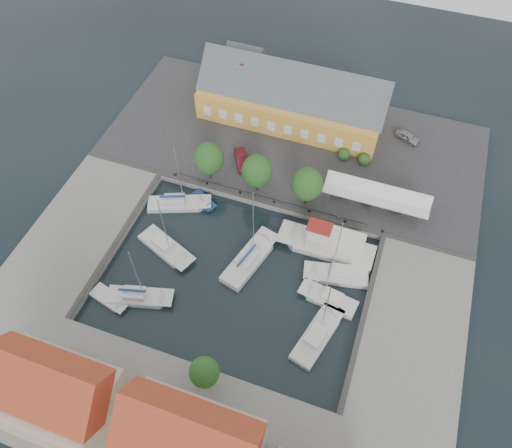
{
  "coord_description": "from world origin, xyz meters",
  "views": [
    {
      "loc": [
        13.15,
        -31.02,
        54.24
      ],
      "look_at": [
        0.0,
        6.0,
        1.5
      ],
      "focal_mm": 35.0,
      "sensor_mm": 36.0,
      "label": 1
    }
  ],
  "objects": [
    {
      "name": "quay_edge_fittings",
      "position": [
        0.02,
        4.75,
        1.06
      ],
      "size": [
        56.0,
        24.72,
        0.4
      ],
      "color": "#383533",
      "rests_on": "north_quay"
    },
    {
      "name": "townhouses",
      "position": [
        1.93,
        -23.24,
        5.82
      ],
      "size": [
        36.3,
        8.5,
        12.0
      ],
      "color": "#C4B596",
      "rests_on": "south_bank"
    },
    {
      "name": "warehouse",
      "position": [
        -2.6,
        28.36,
        4.43
      ],
      "size": [
        28.56,
        14.0,
        9.55
      ],
      "color": "gold",
      "rests_on": "north_quay"
    },
    {
      "name": "launch_sw",
      "position": [
        -13.36,
        -9.74,
        0.09
      ],
      "size": [
        5.52,
        3.16,
        0.98
      ],
      "color": "silver",
      "rests_on": "ground"
    },
    {
      "name": "east_quay",
      "position": [
        22.0,
        -2.0,
        0.5
      ],
      "size": [
        12.0,
        24.0,
        1.0
      ],
      "primitive_type": "cube",
      "color": "slate",
      "rests_on": "ground"
    },
    {
      "name": "south_bank",
      "position": [
        0.0,
        -21.0,
        0.5
      ],
      "size": [
        56.0,
        14.0,
        1.0
      ],
      "primitive_type": "cube",
      "color": "slate",
      "rests_on": "ground"
    },
    {
      "name": "car_silver",
      "position": [
        16.17,
        29.13,
        1.65
      ],
      "size": [
        4.13,
        2.86,
        1.31
      ],
      "primitive_type": "imported",
      "rotation": [
        0.0,
        0.0,
        1.19
      ],
      "color": "#9A9DA1",
      "rests_on": "north_quay"
    },
    {
      "name": "north_quay",
      "position": [
        0.0,
        23.0,
        0.5
      ],
      "size": [
        56.0,
        26.0,
        1.0
      ],
      "primitive_type": "cube",
      "color": "#2D2D30",
      "rests_on": "ground"
    },
    {
      "name": "west_boat_d",
      "position": [
        -10.05,
        -8.43,
        0.27
      ],
      "size": [
        8.41,
        4.48,
        10.95
      ],
      "color": "silver",
      "rests_on": "ground"
    },
    {
      "name": "east_boat_c",
      "position": [
        11.75,
        -6.11,
        0.26
      ],
      "size": [
        4.79,
        8.95,
        11.03
      ],
      "color": "silver",
      "rests_on": "ground"
    },
    {
      "name": "west_boat_c",
      "position": [
        -10.12,
        -0.74,
        0.26
      ],
      "size": [
        8.75,
        5.63,
        11.41
      ],
      "color": "silver",
      "rests_on": "ground"
    },
    {
      "name": "ground",
      "position": [
        0.0,
        0.0,
        0.0
      ],
      "size": [
        140.0,
        140.0,
        0.0
      ],
      "primitive_type": "plane",
      "color": "black",
      "rests_on": "ground"
    },
    {
      "name": "west_boat_a",
      "position": [
        -11.72,
        6.46,
        0.27
      ],
      "size": [
        9.06,
        5.55,
        11.7
      ],
      "color": "silver",
      "rests_on": "ground"
    },
    {
      "name": "quay_trees",
      "position": [
        -2.0,
        12.0,
        4.88
      ],
      "size": [
        18.2,
        4.2,
        6.3
      ],
      "color": "black",
      "rests_on": "north_quay"
    },
    {
      "name": "center_sailboat",
      "position": [
        0.82,
        1.08,
        0.36
      ],
      "size": [
        5.24,
        10.03,
        13.25
      ],
      "color": "silver",
      "rests_on": "ground"
    },
    {
      "name": "car_red",
      "position": [
        -5.86,
        16.14,
        1.76
      ],
      "size": [
        3.72,
        4.77,
        1.51
      ],
      "primitive_type": "imported",
      "rotation": [
        0.0,
        0.0,
        0.53
      ],
      "color": "#5B141D",
      "rests_on": "north_quay"
    },
    {
      "name": "west_quay",
      "position": [
        -22.0,
        -2.0,
        0.5
      ],
      "size": [
        12.0,
        24.0,
        1.0
      ],
      "primitive_type": "cube",
      "color": "slate",
      "rests_on": "ground"
    },
    {
      "name": "launch_nw",
      "position": [
        -8.68,
        8.24,
        0.09
      ],
      "size": [
        4.52,
        3.58,
        0.88
      ],
      "color": "navy",
      "rests_on": "ground"
    },
    {
      "name": "east_boat_a",
      "position": [
        12.03,
        2.7,
        0.26
      ],
      "size": [
        8.45,
        4.27,
        11.56
      ],
      "color": "silver",
      "rests_on": "ground"
    },
    {
      "name": "tent_canopy",
      "position": [
        14.0,
        14.5,
        3.68
      ],
      "size": [
        14.0,
        4.0,
        2.83
      ],
      "color": "silver",
      "rests_on": "north_quay"
    },
    {
      "name": "trawler",
      "position": [
        10.02,
        6.38,
        1.02
      ],
      "size": [
        12.96,
        4.01,
        5.0
      ],
      "color": "silver",
      "rests_on": "ground"
    },
    {
      "name": "east_boat_b",
      "position": [
        11.91,
        -0.96,
        0.26
      ],
      "size": [
        7.53,
        3.48,
        10.1
      ],
      "color": "silver",
      "rests_on": "ground"
    }
  ]
}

